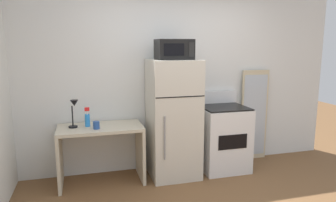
# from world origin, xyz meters

# --- Properties ---
(wall_back_white) EXTENTS (5.00, 0.10, 2.60)m
(wall_back_white) POSITION_xyz_m (0.00, 1.70, 1.30)
(wall_back_white) COLOR silver
(wall_back_white) RESTS_ON ground
(desk) EXTENTS (1.07, 0.57, 0.75)m
(desk) POSITION_xyz_m (-1.08, 1.35, 0.52)
(desk) COLOR beige
(desk) RESTS_ON ground
(desk_lamp) EXTENTS (0.14, 0.12, 0.35)m
(desk_lamp) POSITION_xyz_m (-1.39, 1.37, 0.99)
(desk_lamp) COLOR black
(desk_lamp) RESTS_ON desk
(spray_bottle) EXTENTS (0.06, 0.06, 0.25)m
(spray_bottle) POSITION_xyz_m (-1.23, 1.39, 0.85)
(spray_bottle) COLOR #2D8CEA
(spray_bottle) RESTS_ON desk
(coffee_mug) EXTENTS (0.08, 0.08, 0.09)m
(coffee_mug) POSITION_xyz_m (-1.13, 1.24, 0.80)
(coffee_mug) COLOR #264C99
(coffee_mug) RESTS_ON desk
(refrigerator) EXTENTS (0.64, 0.65, 1.59)m
(refrigerator) POSITION_xyz_m (-0.11, 1.32, 0.79)
(refrigerator) COLOR beige
(refrigerator) RESTS_ON ground
(microwave) EXTENTS (0.46, 0.35, 0.26)m
(microwave) POSITION_xyz_m (-0.11, 1.30, 1.72)
(microwave) COLOR black
(microwave) RESTS_ON refrigerator
(oven_range) EXTENTS (0.65, 0.61, 1.10)m
(oven_range) POSITION_xyz_m (0.64, 1.33, 0.47)
(oven_range) COLOR white
(oven_range) RESTS_ON ground
(leaning_mirror) EXTENTS (0.44, 0.03, 1.40)m
(leaning_mirror) POSITION_xyz_m (1.28, 1.59, 0.70)
(leaning_mirror) COLOR #C6B793
(leaning_mirror) RESTS_ON ground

